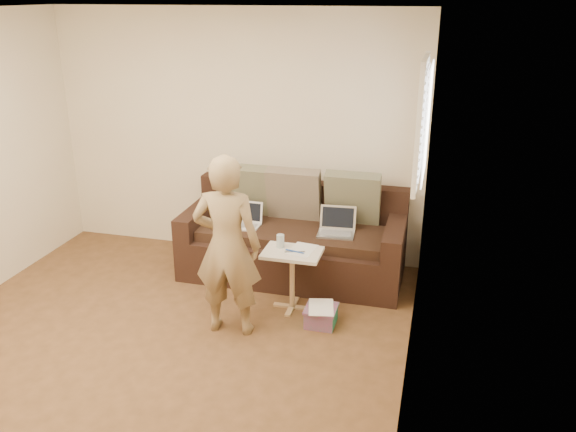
# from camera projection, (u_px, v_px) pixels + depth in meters

# --- Properties ---
(floor) EXTENTS (4.50, 4.50, 0.00)m
(floor) POSITION_uv_depth(u_px,v_px,m) (145.00, 359.00, 4.69)
(floor) COLOR #4F371D
(floor) RESTS_ON ground
(ceiling) EXTENTS (4.50, 4.50, 0.00)m
(ceiling) POSITION_uv_depth(u_px,v_px,m) (110.00, 13.00, 3.77)
(ceiling) COLOR white
(ceiling) RESTS_ON wall_back
(wall_back) EXTENTS (4.00, 0.00, 4.00)m
(wall_back) POSITION_uv_depth(u_px,v_px,m) (235.00, 136.00, 6.27)
(wall_back) COLOR beige
(wall_back) RESTS_ON ground
(wall_right) EXTENTS (0.00, 4.50, 4.50)m
(wall_right) POSITION_uv_depth(u_px,v_px,m) (415.00, 232.00, 3.75)
(wall_right) COLOR beige
(wall_right) RESTS_ON ground
(window_blinds) EXTENTS (0.12, 0.88, 1.08)m
(window_blinds) POSITION_uv_depth(u_px,v_px,m) (423.00, 122.00, 4.98)
(window_blinds) COLOR white
(window_blinds) RESTS_ON wall_right
(sofa) EXTENTS (2.20, 0.95, 0.85)m
(sofa) POSITION_uv_depth(u_px,v_px,m) (293.00, 236.00, 5.97)
(sofa) COLOR black
(sofa) RESTS_ON ground
(pillow_left) EXTENTS (0.55, 0.29, 0.57)m
(pillow_left) POSITION_uv_depth(u_px,v_px,m) (243.00, 190.00, 6.19)
(pillow_left) COLOR #5D5F46
(pillow_left) RESTS_ON sofa
(pillow_mid) EXTENTS (0.55, 0.27, 0.57)m
(pillow_mid) POSITION_uv_depth(u_px,v_px,m) (294.00, 194.00, 6.05)
(pillow_mid) COLOR brown
(pillow_mid) RESTS_ON sofa
(pillow_right) EXTENTS (0.55, 0.28, 0.57)m
(pillow_right) POSITION_uv_depth(u_px,v_px,m) (353.00, 198.00, 5.93)
(pillow_right) COLOR #5D5F46
(pillow_right) RESTS_ON sofa
(laptop_silver) EXTENTS (0.37, 0.28, 0.23)m
(laptop_silver) POSITION_uv_depth(u_px,v_px,m) (336.00, 235.00, 5.74)
(laptop_silver) COLOR #B7BABC
(laptop_silver) RESTS_ON sofa
(laptop_white) EXTENTS (0.33, 0.24, 0.23)m
(laptop_white) POSITION_uv_depth(u_px,v_px,m) (243.00, 227.00, 5.94)
(laptop_white) COLOR white
(laptop_white) RESTS_ON sofa
(person) EXTENTS (0.60, 0.43, 1.56)m
(person) POSITION_uv_depth(u_px,v_px,m) (227.00, 246.00, 4.84)
(person) COLOR olive
(person) RESTS_ON ground
(side_table) EXTENTS (0.52, 0.36, 0.57)m
(side_table) POSITION_uv_depth(u_px,v_px,m) (292.00, 280.00, 5.36)
(side_table) COLOR silver
(side_table) RESTS_ON ground
(drinking_glass) EXTENTS (0.07, 0.07, 0.12)m
(drinking_glass) POSITION_uv_depth(u_px,v_px,m) (280.00, 241.00, 5.33)
(drinking_glass) COLOR silver
(drinking_glass) RESTS_ON side_table
(scissors) EXTENTS (0.19, 0.12, 0.02)m
(scissors) POSITION_uv_depth(u_px,v_px,m) (295.00, 252.00, 5.24)
(scissors) COLOR silver
(scissors) RESTS_ON side_table
(paper_on_table) EXTENTS (0.25, 0.33, 0.00)m
(paper_on_table) POSITION_uv_depth(u_px,v_px,m) (302.00, 250.00, 5.29)
(paper_on_table) COLOR white
(paper_on_table) RESTS_ON side_table
(striped_box) EXTENTS (0.27, 0.27, 0.17)m
(striped_box) POSITION_uv_depth(u_px,v_px,m) (321.00, 316.00, 5.16)
(striped_box) COLOR #C41D74
(striped_box) RESTS_ON ground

